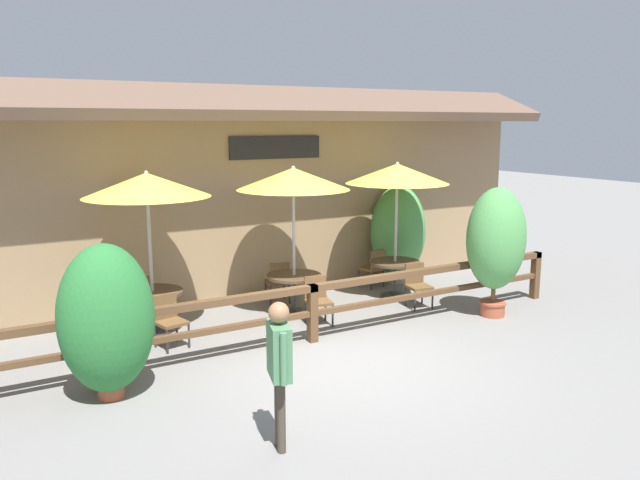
{
  "coord_description": "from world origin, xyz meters",
  "views": [
    {
      "loc": [
        -4.68,
        -7.35,
        3.49
      ],
      "look_at": [
        0.43,
        1.56,
        1.55
      ],
      "focal_mm": 35.0,
      "sensor_mm": 36.0,
      "label": 1
    }
  ],
  "objects": [
    {
      "name": "ground_plane",
      "position": [
        0.0,
        0.0,
        0.0
      ],
      "size": [
        60.0,
        60.0,
        0.0
      ],
      "primitive_type": "plane",
      "color": "slate"
    },
    {
      "name": "building_facade",
      "position": [
        0.0,
        4.1,
        2.16
      ],
      "size": [
        14.28,
        1.49,
        4.23
      ],
      "color": "#997A56",
      "rests_on": "ground"
    },
    {
      "name": "patio_railing",
      "position": [
        0.0,
        1.05,
        0.7
      ],
      "size": [
        10.4,
        0.14,
        0.95
      ],
      "color": "brown",
      "rests_on": "ground"
    },
    {
      "name": "patio_umbrella_near",
      "position": [
        -2.12,
        2.73,
        2.5
      ],
      "size": [
        2.05,
        2.05,
        2.73
      ],
      "color": "#B7B2A8",
      "rests_on": "ground"
    },
    {
      "name": "dining_table_near",
      "position": [
        -2.12,
        2.73,
        0.59
      ],
      "size": [
        1.02,
        1.02,
        0.74
      ],
      "color": "#4C3826",
      "rests_on": "ground"
    },
    {
      "name": "chair_near_streetside",
      "position": [
        -2.07,
        1.97,
        0.46
      ],
      "size": [
        0.5,
        0.5,
        0.83
      ],
      "rotation": [
        0.0,
        0.0,
        0.22
      ],
      "color": "brown",
      "rests_on": "ground"
    },
    {
      "name": "chair_near_wallside",
      "position": [
        -2.17,
        3.49,
        0.46
      ],
      "size": [
        0.49,
        0.49,
        0.83
      ],
      "rotation": [
        0.0,
        0.0,
        3.34
      ],
      "color": "brown",
      "rests_on": "ground"
    },
    {
      "name": "patio_umbrella_middle",
      "position": [
        0.46,
        2.56,
        2.5
      ],
      "size": [
        2.05,
        2.05,
        2.73
      ],
      "color": "#B7B2A8",
      "rests_on": "ground"
    },
    {
      "name": "dining_table_middle",
      "position": [
        0.46,
        2.56,
        0.59
      ],
      "size": [
        1.02,
        1.02,
        0.74
      ],
      "color": "#4C3826",
      "rests_on": "ground"
    },
    {
      "name": "chair_middle_streetside",
      "position": [
        0.53,
        1.81,
        0.46
      ],
      "size": [
        0.49,
        0.49,
        0.83
      ],
      "rotation": [
        0.0,
        0.0,
        -0.19
      ],
      "color": "brown",
      "rests_on": "ground"
    },
    {
      "name": "chair_middle_wallside",
      "position": [
        0.49,
        3.31,
        0.46
      ],
      "size": [
        0.49,
        0.49,
        0.83
      ],
      "rotation": [
        0.0,
        0.0,
        2.96
      ],
      "color": "brown",
      "rests_on": "ground"
    },
    {
      "name": "patio_umbrella_far",
      "position": [
        2.76,
        2.56,
        2.5
      ],
      "size": [
        2.05,
        2.05,
        2.73
      ],
      "color": "#B7B2A8",
      "rests_on": "ground"
    },
    {
      "name": "dining_table_far",
      "position": [
        2.76,
        2.56,
        0.59
      ],
      "size": [
        1.02,
        1.02,
        0.74
      ],
      "color": "#4C3826",
      "rests_on": "ground"
    },
    {
      "name": "chair_far_streetside",
      "position": [
        2.7,
        1.76,
        0.46
      ],
      "size": [
        0.48,
        0.48,
        0.83
      ],
      "rotation": [
        0.0,
        0.0,
        -0.15
      ],
      "color": "brown",
      "rests_on": "ground"
    },
    {
      "name": "chair_far_wallside",
      "position": [
        2.78,
        3.36,
        0.46
      ],
      "size": [
        0.49,
        0.49,
        0.83
      ],
      "rotation": [
        0.0,
        0.0,
        3.32
      ],
      "color": "brown",
      "rests_on": "ground"
    },
    {
      "name": "potted_plant_small_flowering",
      "position": [
        -3.27,
        0.52,
        1.05
      ],
      "size": [
        1.2,
        1.08,
        2.02
      ],
      "color": "#9E4C33",
      "rests_on": "ground"
    },
    {
      "name": "potted_plant_entrance_palm",
      "position": [
        3.55,
        0.62,
        1.4
      ],
      "size": [
        1.11,
        1.0,
        2.37
      ],
      "color": "#9E4C33",
      "rests_on": "ground"
    },
    {
      "name": "potted_plant_tall_tropical",
      "position": [
        3.56,
        3.55,
        1.1
      ],
      "size": [
        1.26,
        1.13,
        2.15
      ],
      "color": "#B7AD99",
      "rests_on": "ground"
    },
    {
      "name": "pedestrian",
      "position": [
        -1.94,
        -1.72,
        1.06
      ],
      "size": [
        0.32,
        0.56,
        1.65
      ],
      "rotation": [
        0.0,
        0.0,
        1.29
      ],
      "color": "#42382D",
      "rests_on": "ground"
    }
  ]
}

